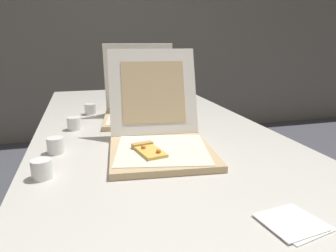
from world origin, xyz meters
The scene contains 9 objects.
wall_back centered at (0.00, 3.01, 1.30)m, with size 10.00×0.10×2.60m, color gray.
table centered at (0.00, 0.65, 0.69)m, with size 1.00×2.36×0.73m.
pizza_box_front centered at (-0.04, 0.37, 0.78)m, with size 0.40×0.51×0.35m.
pizza_box_middle centered at (-0.02, 0.84, 0.78)m, with size 0.39×0.40×0.36m.
cup_white_mid centered at (-0.34, 0.73, 0.76)m, with size 0.06×0.06×0.06m, color white.
cup_white_near_center centered at (-0.39, 0.45, 0.76)m, with size 0.06×0.06×0.06m, color white.
cup_white_near_left centered at (-0.42, 0.24, 0.76)m, with size 0.06×0.06×0.06m, color white.
cup_white_far centered at (-0.26, 1.01, 0.76)m, with size 0.06×0.06×0.06m, color white.
napkin_pile centered at (0.13, -0.14, 0.73)m, with size 0.14×0.14×0.01m.
Camera 1 is at (-0.29, -0.63, 1.11)m, focal length 32.75 mm.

